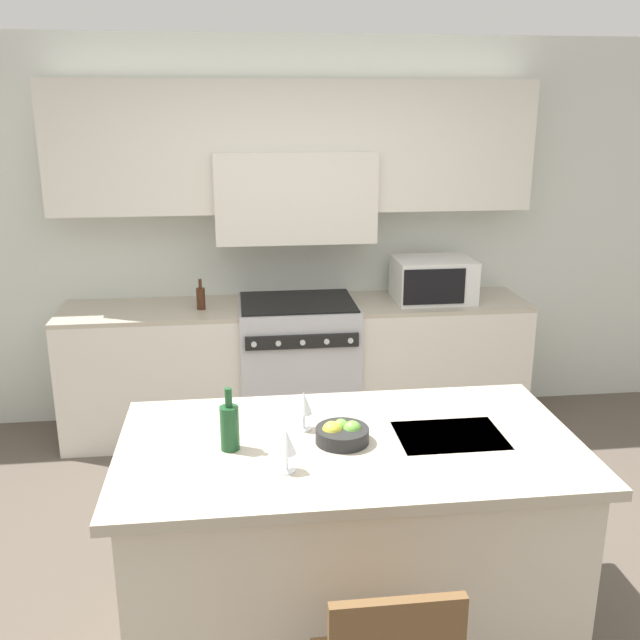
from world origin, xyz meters
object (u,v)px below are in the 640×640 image
Objects in this scene: range_stove at (298,366)px; wine_glass_far at (304,404)px; wine_glass_near at (286,443)px; oil_bottle_on_counter at (201,298)px; fruit_bowl at (342,433)px; wine_bottle at (230,426)px; microwave at (433,279)px.

wine_glass_far is at bearing -94.38° from range_stove.
wine_glass_near is 2.31m from oil_bottle_on_counter.
wine_glass_near is 0.34m from fruit_bowl.
wine_glass_near is at bearing -105.63° from wine_glass_far.
wine_glass_far is (0.10, 0.35, 0.00)m from wine_glass_near.
range_stove is 2.39m from wine_glass_near.
wine_bottle is 0.34m from wine_glass_far.
fruit_bowl is (0.45, 0.01, -0.06)m from wine_bottle.
microwave is 2.08× the size of wine_bottle.
wine_bottle is 1.52× the size of wine_glass_near.
microwave is 2.26m from wine_glass_far.
fruit_bowl is at bearing 1.14° from wine_bottle.
wine_bottle reaches higher than oil_bottle_on_counter.
range_stove is 1.75× the size of microwave.
microwave reaches higher than fruit_bowl.
range_stove is 1.13m from microwave.
wine_glass_far is at bearing 74.37° from wine_glass_near.
range_stove is at bearing 2.65° from oil_bottle_on_counter.
wine_glass_far is at bearing 136.47° from fruit_bowl.
wine_glass_far is (-0.15, -1.95, 0.56)m from range_stove.
oil_bottle_on_counter is (-0.65, 2.06, 0.05)m from fruit_bowl.
microwave reaches higher than wine_glass_far.
microwave reaches higher than range_stove.
oil_bottle_on_counter is (-0.50, 1.92, -0.03)m from wine_glass_far.
fruit_bowl is at bearing -114.55° from microwave.
microwave is 2.55m from wine_bottle.
range_stove is 2.22m from wine_bottle.
range_stove is 4.33× the size of fruit_bowl.
wine_bottle reaches higher than wine_glass_far.
microwave is 3.17× the size of wine_glass_near.
range_stove is 5.55× the size of wine_glass_near.
fruit_bowl reaches higher than range_stove.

